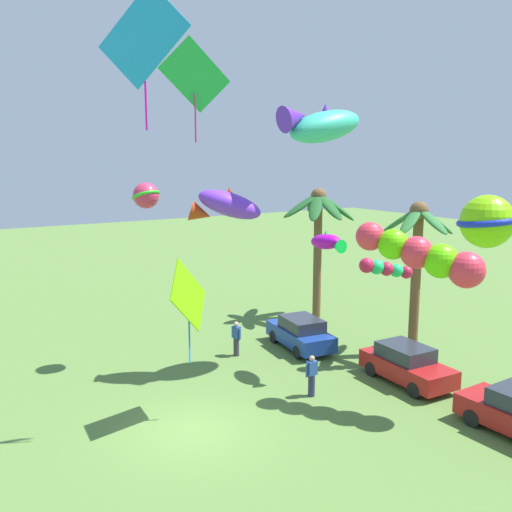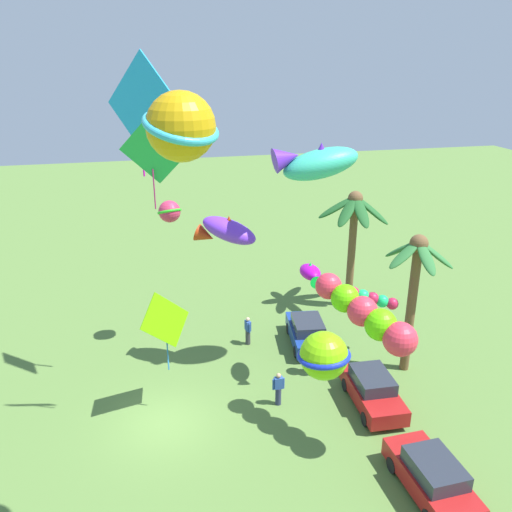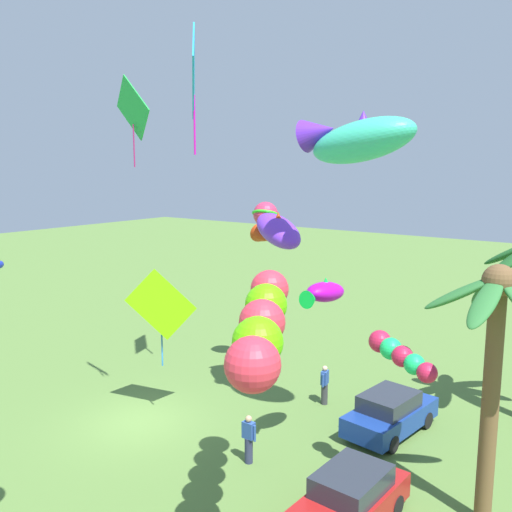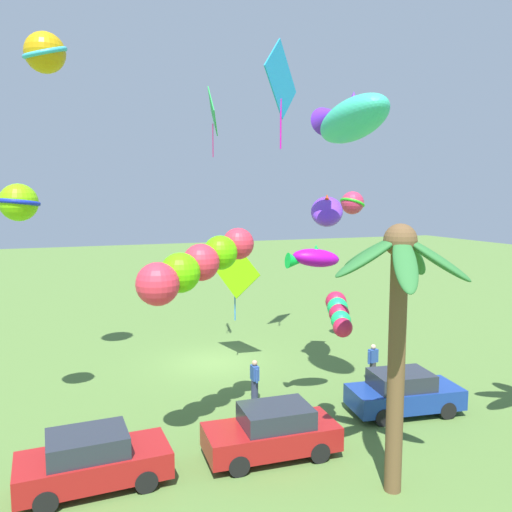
# 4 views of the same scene
# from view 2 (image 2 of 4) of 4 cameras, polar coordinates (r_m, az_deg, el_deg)

# --- Properties ---
(ground_plane) EXTENTS (120.00, 120.00, 0.00)m
(ground_plane) POSITION_cam_2_polar(r_m,az_deg,el_deg) (22.98, -10.08, -17.81)
(ground_plane) COLOR #567A38
(palm_tree_0) EXTENTS (4.31, 4.21, 7.22)m
(palm_tree_0) POSITION_cam_2_polar(r_m,az_deg,el_deg) (30.36, 10.79, 4.07)
(palm_tree_0) COLOR brown
(palm_tree_0) RESTS_ON ground
(palm_tree_1) EXTENTS (3.35, 3.37, 6.97)m
(palm_tree_1) POSITION_cam_2_polar(r_m,az_deg,el_deg) (24.61, 17.27, -1.95)
(palm_tree_1) COLOR brown
(palm_tree_1) RESTS_ON ground
(parked_car_0) EXTENTS (4.09, 2.19, 1.51)m
(parked_car_0) POSITION_cam_2_polar(r_m,az_deg,el_deg) (27.61, 5.69, -8.38)
(parked_car_0) COLOR navy
(parked_car_0) RESTS_ON ground
(parked_car_1) EXTENTS (3.95, 1.84, 1.51)m
(parked_car_1) POSITION_cam_2_polar(r_m,az_deg,el_deg) (20.35, 18.93, -22.14)
(parked_car_1) COLOR #A51919
(parked_car_1) RESTS_ON ground
(parked_car_2) EXTENTS (3.98, 1.89, 1.51)m
(parked_car_2) POSITION_cam_2_polar(r_m,az_deg,el_deg) (23.75, 12.81, -14.31)
(parked_car_2) COLOR #A51919
(parked_car_2) RESTS_ON ground
(spectator_0) EXTENTS (0.26, 0.55, 1.59)m
(spectator_0) POSITION_cam_2_polar(r_m,az_deg,el_deg) (23.20, 2.50, -14.49)
(spectator_0) COLOR #2D3351
(spectator_0) RESTS_ON ground
(spectator_1) EXTENTS (0.54, 0.30, 1.59)m
(spectator_1) POSITION_cam_2_polar(r_m,az_deg,el_deg) (27.48, -0.91, -8.27)
(spectator_1) COLOR #38383D
(spectator_1) RESTS_ON ground
(kite_tube_0) EXTENTS (4.03, 2.72, 2.02)m
(kite_tube_0) POSITION_cam_2_polar(r_m,az_deg,el_deg) (19.23, 12.23, -6.38)
(kite_tube_0) COLOR #F03147
(kite_ball_1) EXTENTS (2.29, 2.30, 1.51)m
(kite_ball_1) POSITION_cam_2_polar(r_m,az_deg,el_deg) (11.41, -8.34, 14.02)
(kite_ball_1) COLOR #CE990D
(kite_tube_2) EXTENTS (1.29, 2.21, 0.94)m
(kite_tube_2) POSITION_cam_2_polar(r_m,az_deg,el_deg) (23.61, 12.53, -4.57)
(kite_tube_2) COLOR #C91D44
(kite_fish_3) EXTENTS (2.43, 3.19, 1.71)m
(kite_fish_3) POSITION_cam_2_polar(r_m,az_deg,el_deg) (23.35, -3.39, 2.80)
(kite_fish_3) COLOR #7432E1
(kite_ball_4) EXTENTS (1.44, 1.45, 1.08)m
(kite_ball_4) POSITION_cam_2_polar(r_m,az_deg,el_deg) (25.48, -9.58, 4.90)
(kite_ball_4) COLOR #D12F56
(kite_fish_5) EXTENTS (1.97, 0.95, 0.85)m
(kite_fish_5) POSITION_cam_2_polar(r_m,az_deg,el_deg) (22.55, 6.10, -1.89)
(kite_fish_5) COLOR #B10BB8
(kite_diamond_6) EXTENTS (0.54, 2.14, 3.04)m
(kite_diamond_6) POSITION_cam_2_polar(r_m,az_deg,el_deg) (18.20, -11.51, 10.95)
(kite_diamond_6) COLOR green
(kite_fish_7) EXTENTS (1.70, 3.92, 1.88)m
(kite_fish_7) POSITION_cam_2_polar(r_m,az_deg,el_deg) (22.30, 6.67, 10.29)
(kite_fish_7) COLOR #37C59E
(kite_diamond_8) EXTENTS (2.61, 2.38, 4.84)m
(kite_diamond_8) POSITION_cam_2_polar(r_m,az_deg,el_deg) (21.30, -12.97, 16.63)
(kite_diamond_8) COLOR #21A1E3
(kite_diamond_9) EXTENTS (1.72, 2.06, 3.65)m
(kite_diamond_9) POSITION_cam_2_polar(r_m,az_deg,el_deg) (21.40, -10.03, -7.17)
(kite_diamond_9) COLOR #70C70A
(kite_ball_10) EXTENTS (1.85, 1.85, 1.22)m
(kite_ball_10) POSITION_cam_2_polar(r_m,az_deg,el_deg) (13.11, 7.54, -10.91)
(kite_ball_10) COLOR #7CD50E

